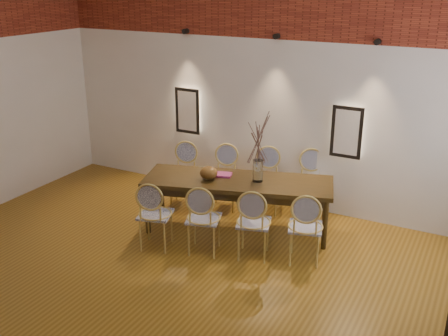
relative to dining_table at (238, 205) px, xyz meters
The scene contains 20 objects.
floor 2.39m from the dining_table, 93.49° to the right, with size 7.00×7.00×0.02m, color #885E1B.
wall_back 2.02m from the dining_table, 96.83° to the left, with size 7.00×0.10×4.00m, color silver.
niche_left 2.04m from the dining_table, 142.75° to the left, with size 0.36×0.06×0.66m, color #FFEAC6.
niche_right 1.84m from the dining_table, 43.51° to the left, with size 0.36×0.06×0.66m, color #FFEAC6.
spot_fixture_left 2.82m from the dining_table, 143.51° to the left, with size 0.08×0.08×0.10m, color black.
spot_fixture_mid 2.42m from the dining_table, 86.97° to the left, with size 0.08×0.08×0.10m, color black.
spot_fixture_right 2.83m from the dining_table, 36.25° to the left, with size 0.08×0.08×0.10m, color black.
dining_table is the anchor object (origin of this frame).
chair_near_a 1.18m from the dining_table, 127.20° to the right, with size 0.44×0.44×0.94m, color tan, non-canonical shape.
chair_near_b 0.77m from the dining_table, 97.81° to the right, with size 0.44×0.44×0.94m, color tan, non-canonical shape.
chair_near_c 0.77m from the dining_table, 48.19° to the right, with size 0.44×0.44×0.94m, color tan, non-canonical shape.
chair_near_d 1.18m from the dining_table, 18.80° to the right, with size 0.44×0.44×0.94m, color tan, non-canonical shape.
chair_far_a 1.18m from the dining_table, 161.20° to the left, with size 0.44×0.44×0.94m, color tan, non-canonical shape.
chair_far_b 0.77m from the dining_table, 131.81° to the left, with size 0.44×0.44×0.94m, color tan, non-canonical shape.
chair_far_c 0.77m from the dining_table, 82.19° to the left, with size 0.44×0.44×0.94m, color tan, non-canonical shape.
chair_far_d 1.18m from the dining_table, 52.80° to the left, with size 0.44×0.44×0.94m, color tan, non-canonical shape.
vase 0.59m from the dining_table, 17.00° to the left, with size 0.14×0.14×0.30m, color silver.
dried_branches 1.01m from the dining_table, 17.00° to the left, with size 0.50×0.50×0.70m, color #503830, non-canonical shape.
bowl 0.61m from the dining_table, 155.74° to the right, with size 0.24×0.24×0.18m, color #583813.
book 0.47m from the dining_table, behind, with size 0.26×0.18×0.03m, color #952E66.
Camera 1 is at (3.07, -3.57, 3.36)m, focal length 42.00 mm.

